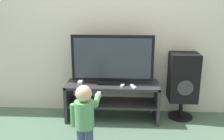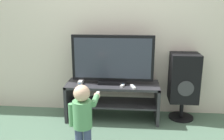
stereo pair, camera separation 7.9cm
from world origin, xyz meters
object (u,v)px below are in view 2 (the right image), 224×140
(television, at_px, (113,60))
(remote_primary, at_px, (133,87))
(game_console, at_px, (81,81))
(remote_secondary, at_px, (123,85))
(speaker_tower, at_px, (184,79))
(child, at_px, (83,114))

(television, bearing_deg, remote_primary, -29.90)
(game_console, xyz_separation_m, remote_secondary, (0.54, -0.08, -0.01))
(television, distance_m, speaker_tower, 0.94)
(game_console, height_order, child, child)
(remote_primary, relative_size, speaker_tower, 0.15)
(television, distance_m, remote_primary, 0.42)
(remote_primary, xyz_separation_m, remote_secondary, (-0.13, 0.05, 0.00))
(child, bearing_deg, remote_secondary, 64.25)
(remote_secondary, xyz_separation_m, speaker_tower, (0.77, 0.17, 0.05))
(game_console, bearing_deg, television, 4.19)
(television, relative_size, remote_primary, 7.71)
(remote_secondary, relative_size, speaker_tower, 0.15)
(game_console, xyz_separation_m, speaker_tower, (1.32, 0.10, 0.04))
(remote_primary, bearing_deg, speaker_tower, 18.53)
(remote_primary, xyz_separation_m, speaker_tower, (0.65, 0.22, 0.05))
(television, height_order, remote_primary, television)
(remote_primary, distance_m, child, 0.85)
(television, xyz_separation_m, game_console, (-0.41, -0.03, -0.28))
(remote_secondary, distance_m, speaker_tower, 0.79)
(game_console, height_order, remote_secondary, game_console)
(remote_secondary, distance_m, child, 0.83)
(child, relative_size, speaker_tower, 0.85)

